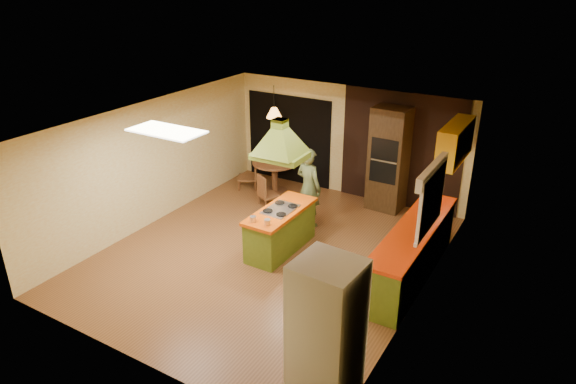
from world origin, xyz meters
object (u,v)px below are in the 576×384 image
Objects in this scene: wall_oven at (389,159)px; canister_large at (434,194)px; kitchen_island at (281,229)px; refrigerator at (326,329)px; dining_table at (275,171)px; man at (309,187)px.

canister_large is (1.29, -1.13, -0.08)m from wall_oven.
refrigerator is (2.25, -2.65, 0.49)m from kitchen_island.
kitchen_island is 2.64m from dining_table.
kitchen_island is 2.98m from wall_oven.
man is 6.76× the size of canister_large.
canister_large is (2.36, 0.42, 0.23)m from man.
man is 0.73× the size of wall_oven.
man reaches higher than kitchen_island.
refrigerator is at bearing -90.75° from canister_large.
man is at bearing 93.12° from kitchen_island.
refrigerator reaches higher than man.
dining_table is 3.87m from canister_large.
dining_table is 4.26× the size of canister_large.
refrigerator is 6.12m from dining_table.
kitchen_island is at bearing 106.17° from man.
kitchen_island is at bearing -55.78° from dining_table.
kitchen_island reaches higher than dining_table.
wall_oven reaches higher than canister_large.
refrigerator is (2.30, -3.81, 0.10)m from man.
dining_table is at bearing 124.87° from kitchen_island.
refrigerator is at bearing -73.83° from wall_oven.
canister_large is at bearing 93.03° from refrigerator.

